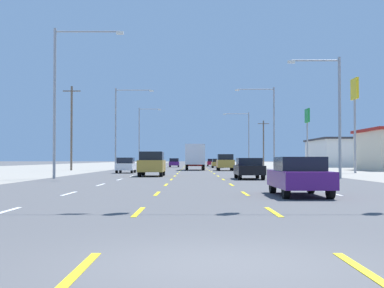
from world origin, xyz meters
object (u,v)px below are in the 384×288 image
object	(u,v)px
box_truck_center_turn_farther	(193,156)
streetlight_right_row_2	(244,135)
sedan_inner_right_nearest	(298,176)
sedan_inner_right_distant_c	(210,162)
hatchback_far_left_distant_a	(152,163)
streetlight_left_row_1	(118,122)
streetlight_left_row_0	(60,91)
sedan_inner_right_near	(247,168)
suv_inner_left_mid	(150,164)
pole_sign_right_row_2	(305,122)
streetlight_left_row_2	(139,133)
pole_sign_right_row_1	(353,101)
sedan_inner_right_farthest	(216,163)
hatchback_far_left_midfar	(124,165)
streetlight_right_row_0	(332,108)
suv_inner_right_far	(223,162)
streetlight_right_row_1	(268,122)
hatchback_inner_left_distant_b	(173,163)

from	to	relation	value
box_truck_center_turn_farther	streetlight_right_row_2	size ratio (longest dim) A/B	0.72
sedan_inner_right_nearest	sedan_inner_right_distant_c	world-z (taller)	same
hatchback_far_left_distant_a	streetlight_left_row_1	xyz separation A→B (m)	(-2.82, -21.42, 5.35)
streetlight_left_row_0	streetlight_left_row_1	world-z (taller)	streetlight_left_row_0
sedan_inner_right_near	suv_inner_left_mid	size ratio (longest dim) A/B	0.92
pole_sign_right_row_2	sedan_inner_right_near	bearing A→B (deg)	-107.40
box_truck_center_turn_farther	streetlight_left_row_2	xyz separation A→B (m)	(-9.79, 31.58, 4.42)
sedan_inner_right_distant_c	pole_sign_right_row_1	size ratio (longest dim) A/B	0.48
pole_sign_right_row_2	streetlight_right_row_2	world-z (taller)	streetlight_right_row_2
sedan_inner_right_near	streetlight_left_row_2	distance (m)	64.35
box_truck_center_turn_farther	sedan_inner_right_farthest	size ratio (longest dim) A/B	1.60
hatchback_far_left_midfar	streetlight_right_row_2	xyz separation A→B (m)	(16.61, 46.00, 5.10)
streetlight_right_row_0	streetlight_left_row_0	bearing A→B (deg)	180.00
sedan_inner_right_distant_c	streetlight_right_row_2	size ratio (longest dim) A/B	0.45
sedan_inner_right_nearest	hatchback_far_left_distant_a	world-z (taller)	hatchback_far_left_distant_a
sedan_inner_right_farthest	streetlight_right_row_0	distance (m)	48.97
pole_sign_right_row_2	streetlight_right_row_2	bearing A→B (deg)	106.41
sedan_inner_right_distant_c	streetlight_right_row_2	world-z (taller)	streetlight_right_row_2
pole_sign_right_row_2	streetlight_left_row_0	bearing A→B (deg)	-123.29
sedan_inner_right_farthest	streetlight_left_row_1	distance (m)	22.67
suv_inner_right_far	streetlight_left_row_0	world-z (taller)	streetlight_left_row_0
pole_sign_right_row_2	streetlight_right_row_1	world-z (taller)	streetlight_right_row_1
sedan_inner_right_nearest	sedan_inner_right_farthest	distance (m)	66.57
streetlight_left_row_0	streetlight_right_row_1	world-z (taller)	streetlight_left_row_0
sedan_inner_right_distant_c	streetlight_right_row_2	bearing A→B (deg)	-43.07
suv_inner_left_mid	streetlight_left_row_2	bearing A→B (deg)	96.24
streetlight_left_row_1	streetlight_right_row_1	size ratio (longest dim) A/B	0.99
hatchback_inner_left_distant_b	streetlight_left_row_0	xyz separation A→B (m)	(-6.16, -56.46, 5.48)
streetlight_left_row_1	streetlight_left_row_2	distance (m)	30.87
hatchback_far_left_distant_a	streetlight_right_row_1	bearing A→B (deg)	-52.51
streetlight_right_row_0	streetlight_right_row_1	world-z (taller)	streetlight_right_row_1
streetlight_left_row_0	sedan_inner_right_distant_c	bearing A→B (deg)	78.98
sedan_inner_right_nearest	streetlight_right_row_2	world-z (taller)	streetlight_right_row_2
streetlight_right_row_0	streetlight_right_row_2	xyz separation A→B (m)	(-0.12, 61.75, 0.84)
suv_inner_right_far	sedan_inner_right_distant_c	bearing A→B (deg)	90.21
suv_inner_right_far	box_truck_center_turn_farther	bearing A→B (deg)	140.72
hatchback_far_left_midfar	hatchback_far_left_distant_a	size ratio (longest dim) A/B	1.00
box_truck_center_turn_farther	streetlight_right_row_0	size ratio (longest dim) A/B	0.83
sedan_inner_right_near	suv_inner_right_far	bearing A→B (deg)	89.86
sedan_inner_right_distant_c	sedan_inner_right_farthest	bearing A→B (deg)	-89.40
sedan_inner_right_near	hatchback_far_left_midfar	bearing A→B (deg)	122.29
hatchback_far_left_midfar	streetlight_right_row_0	size ratio (longest dim) A/B	0.45
sedan_inner_right_near	box_truck_center_turn_farther	xyz separation A→B (m)	(-3.57, 31.12, 1.08)
sedan_inner_right_near	suv_inner_left_mid	xyz separation A→B (m)	(-7.19, 6.33, 0.27)
suv_inner_left_mid	streetlight_right_row_2	size ratio (longest dim) A/B	0.49
sedan_inner_right_distant_c	hatchback_far_left_midfar	bearing A→B (deg)	-101.45
streetlight_left_row_0	streetlight_right_row_2	xyz separation A→B (m)	(19.27, 61.75, -0.38)
sedan_inner_right_near	pole_sign_right_row_1	size ratio (longest dim) A/B	0.48
sedan_inner_right_near	hatchback_far_left_midfar	xyz separation A→B (m)	(-10.55, 16.70, 0.03)
streetlight_right_row_0	streetlight_left_row_2	xyz separation A→B (m)	(-19.52, 61.75, 1.21)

